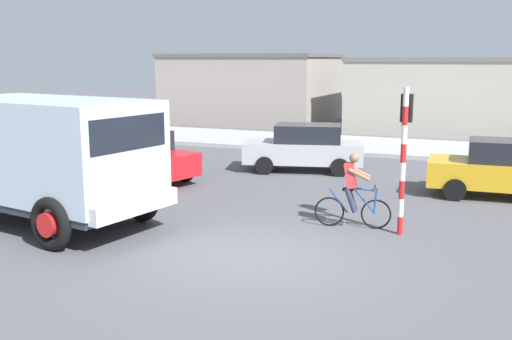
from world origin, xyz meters
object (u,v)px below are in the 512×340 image
Objects in this scene: car_red_near at (305,147)px; cyclist at (353,190)px; car_far_side at (136,155)px; truck_foreground at (48,153)px; traffic_light_pole at (405,140)px; car_white_mid at (506,169)px.

cyclist is at bearing -62.98° from car_red_near.
cyclist is 7.91m from car_far_side.
truck_foreground is 1.33× the size of car_far_side.
truck_foreground is 1.80× the size of traffic_light_pole.
truck_foreground is 5.12m from car_far_side.
cyclist is at bearing 20.56° from truck_foreground.
truck_foreground is at bearing -78.49° from car_far_side.
cyclist reaches higher than car_far_side.
truck_foreground is 3.34× the size of cyclist.
traffic_light_pole is at bearing -2.66° from cyclist.
cyclist is (6.49, 2.43, -0.80)m from truck_foreground.
car_white_mid is (9.68, 6.96, -0.85)m from truck_foreground.
car_red_near is 6.57m from car_white_mid.
car_white_mid is 10.87m from car_far_side.
car_far_side is (-4.33, -3.69, 0.00)m from car_red_near.
cyclist is 0.42× the size of car_white_mid.
truck_foreground is 1.41× the size of car_white_mid.
car_red_near is at bearing 165.26° from car_white_mid.
traffic_light_pole is 0.78× the size of car_white_mid.
traffic_light_pole is (1.10, -0.05, 1.20)m from cyclist.
traffic_light_pole reaches higher than car_white_mid.
truck_foreground is at bearing -111.07° from car_red_near.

